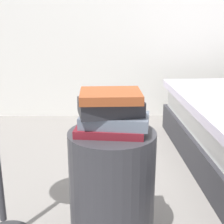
# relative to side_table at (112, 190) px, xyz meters

# --- Properties ---
(side_table) EXTENTS (0.37, 0.37, 0.54)m
(side_table) POSITION_rel_side_table_xyz_m (0.00, 0.00, 0.00)
(side_table) COLOR #333338
(side_table) RESTS_ON ground_plane
(book_maroon) EXTENTS (0.29, 0.20, 0.03)m
(book_maroon) POSITION_rel_side_table_xyz_m (-0.01, -0.01, 0.29)
(book_maroon) COLOR maroon
(book_maroon) RESTS_ON side_table
(book_slate) EXTENTS (0.30, 0.19, 0.05)m
(book_slate) POSITION_rel_side_table_xyz_m (0.01, -0.01, 0.33)
(book_slate) COLOR slate
(book_slate) RESTS_ON book_maroon
(book_charcoal) EXTENTS (0.28, 0.21, 0.06)m
(book_charcoal) POSITION_rel_side_table_xyz_m (-0.01, -0.00, 0.38)
(book_charcoal) COLOR #28282D
(book_charcoal) RESTS_ON book_slate
(book_rust) EXTENTS (0.25, 0.21, 0.04)m
(book_rust) POSITION_rel_side_table_xyz_m (-0.01, -0.01, 0.43)
(book_rust) COLOR #994723
(book_rust) RESTS_ON book_charcoal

